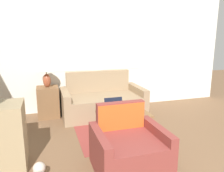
{
  "coord_description": "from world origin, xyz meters",
  "views": [
    {
      "loc": [
        -1.21,
        -1.08,
        1.61
      ],
      "look_at": [
        -0.03,
        2.67,
        0.75
      ],
      "focal_mm": 35.0,
      "sensor_mm": 36.0,
      "label": 1
    }
  ],
  "objects": [
    {
      "name": "coffee_table",
      "position": [
        -0.01,
        2.11,
        0.36
      ],
      "size": [
        0.83,
        0.56,
        0.41
      ],
      "color": "brown",
      "rests_on": "ground_plane"
    },
    {
      "name": "cup_white",
      "position": [
        0.13,
        1.96,
        0.46
      ],
      "size": [
        0.09,
        0.09,
        0.1
      ],
      "color": "#191E4C",
      "rests_on": "coffee_table"
    },
    {
      "name": "side_table",
      "position": [
        -1.17,
        3.47,
        0.32
      ],
      "size": [
        0.43,
        0.43,
        0.64
      ],
      "color": "brown",
      "rests_on": "ground_plane"
    },
    {
      "name": "rug",
      "position": [
        -0.01,
        2.67,
        0.0
      ],
      "size": [
        1.49,
        2.08,
        0.01
      ],
      "color": "brown",
      "rests_on": "ground_plane"
    },
    {
      "name": "couch",
      "position": [
        -0.06,
        3.31,
        0.27
      ],
      "size": [
        1.71,
        0.94,
        0.89
      ],
      "color": "#937A5B",
      "rests_on": "ground_plane"
    },
    {
      "name": "laptop",
      "position": [
        -0.15,
        2.1,
        0.47
      ],
      "size": [
        0.31,
        0.3,
        0.25
      ],
      "color": "#B7B7BC",
      "rests_on": "coffee_table"
    },
    {
      "name": "wall_back",
      "position": [
        -0.0,
        3.79,
        1.31
      ],
      "size": [
        6.4,
        0.06,
        2.6
      ],
      "color": "silver",
      "rests_on": "ground_plane"
    },
    {
      "name": "table_lamp",
      "position": [
        -1.17,
        3.47,
        1.0
      ],
      "size": [
        0.36,
        0.36,
        0.52
      ],
      "color": "brown",
      "rests_on": "side_table"
    },
    {
      "name": "armchair",
      "position": [
        -0.27,
        1.24,
        0.25
      ],
      "size": [
        0.85,
        0.78,
        0.79
      ],
      "color": "brown",
      "rests_on": "ground_plane"
    },
    {
      "name": "cup_yellow",
      "position": [
        0.14,
        2.14,
        0.45
      ],
      "size": [
        0.1,
        0.1,
        0.08
      ],
      "color": "teal",
      "rests_on": "coffee_table"
    },
    {
      "name": "cup_navy",
      "position": [
        0.27,
        2.17,
        0.46
      ],
      "size": [
        0.09,
        0.09,
        0.09
      ],
      "color": "#B23D38",
      "rests_on": "coffee_table"
    }
  ]
}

